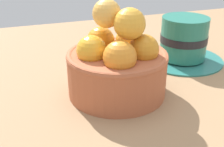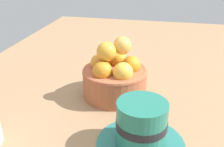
{
  "view_description": "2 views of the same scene",
  "coord_description": "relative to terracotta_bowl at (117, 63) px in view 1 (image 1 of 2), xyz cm",
  "views": [
    {
      "loc": [
        -13.66,
        -36.52,
        21.64
      ],
      "look_at": [
        -1.25,
        -1.33,
        4.02
      ],
      "focal_mm": 46.26,
      "sensor_mm": 36.0,
      "label": 1
    },
    {
      "loc": [
        54.73,
        11.37,
        31.39
      ],
      "look_at": [
        -0.99,
        -0.86,
        5.01
      ],
      "focal_mm": 43.24,
      "sensor_mm": 36.0,
      "label": 2
    }
  ],
  "objects": [
    {
      "name": "ground_plane",
      "position": [
        -0.02,
        0.04,
        -6.43
      ],
      "size": [
        149.31,
        85.92,
        3.04
      ],
      "primitive_type": "cube",
      "color": "#997551"
    },
    {
      "name": "coffee_cup",
      "position": [
        16.47,
        8.16,
        -1.13
      ],
      "size": [
        15.65,
        15.65,
        8.44
      ],
      "color": "#29726A",
      "rests_on": "ground_plane"
    },
    {
      "name": "terracotta_bowl",
      "position": [
        0.0,
        0.0,
        0.0
      ],
      "size": [
        14.86,
        14.86,
        14.07
      ],
      "color": "#AD5938",
      "rests_on": "ground_plane"
    }
  ]
}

